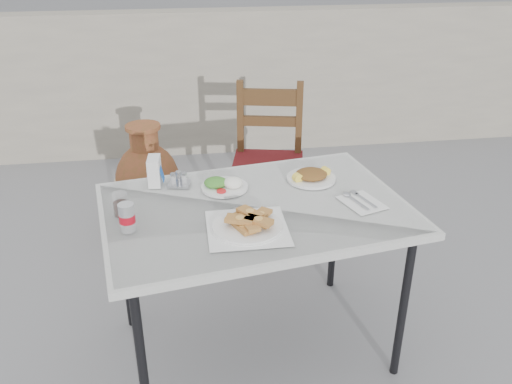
{
  "coord_description": "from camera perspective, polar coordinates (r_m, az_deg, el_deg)",
  "views": [
    {
      "loc": [
        -0.13,
        -2.08,
        1.84
      ],
      "look_at": [
        0.17,
        -0.04,
        0.81
      ],
      "focal_mm": 38.0,
      "sensor_mm": 36.0,
      "label": 1
    }
  ],
  "objects": [
    {
      "name": "terracotta_urn",
      "position": [
        3.54,
        -11.28,
        0.98
      ],
      "size": [
        0.42,
        0.42,
        0.73
      ],
      "color": "brown",
      "rests_on": "ground"
    },
    {
      "name": "soda_can",
      "position": [
        2.13,
        -13.42,
        -2.6
      ],
      "size": [
        0.06,
        0.06,
        0.11
      ],
      "color": "white",
      "rests_on": "cafe_table"
    },
    {
      "name": "chair",
      "position": [
        3.38,
        1.29,
        3.26
      ],
      "size": [
        0.51,
        0.51,
        0.97
      ],
      "rotation": [
        0.0,
        0.0,
        -0.21
      ],
      "color": "#3B2410",
      "rests_on": "ground"
    },
    {
      "name": "cafe_table",
      "position": [
        2.3,
        -0.05,
        -2.64
      ],
      "size": [
        1.39,
        1.05,
        0.77
      ],
      "rotation": [
        0.0,
        0.0,
        0.16
      ],
      "color": "black",
      "rests_on": "ground"
    },
    {
      "name": "condiment_caddy",
      "position": [
        2.46,
        -8.1,
        1.18
      ],
      "size": [
        0.11,
        0.1,
        0.07
      ],
      "rotation": [
        0.0,
        0.0,
        -0.2
      ],
      "color": "#B3B4BA",
      "rests_on": "cafe_table"
    },
    {
      "name": "salad_rice_plate",
      "position": [
        2.42,
        -3.4,
        0.81
      ],
      "size": [
        0.21,
        0.21,
        0.05
      ],
      "color": "silver",
      "rests_on": "cafe_table"
    },
    {
      "name": "cutlery_napkin",
      "position": [
        2.35,
        10.82,
        -0.91
      ],
      "size": [
        0.2,
        0.22,
        0.01
      ],
      "rotation": [
        0.0,
        0.0,
        0.31
      ],
      "color": "silver",
      "rests_on": "cafe_table"
    },
    {
      "name": "cola_glass",
      "position": [
        2.25,
        -14.05,
        -1.41
      ],
      "size": [
        0.07,
        0.07,
        0.09
      ],
      "color": "white",
      "rests_on": "cafe_table"
    },
    {
      "name": "pide_plate",
      "position": [
        2.1,
        -0.93,
        -3.15
      ],
      "size": [
        0.32,
        0.32,
        0.06
      ],
      "rotation": [
        0.0,
        0.0,
        -0.01
      ],
      "color": "silver",
      "rests_on": "cafe_table"
    },
    {
      "name": "salad_chopped_plate",
      "position": [
        2.51,
        5.83,
        1.71
      ],
      "size": [
        0.23,
        0.23,
        0.05
      ],
      "color": "silver",
      "rests_on": "cafe_table"
    },
    {
      "name": "ground",
      "position": [
        2.78,
        -3.8,
        -14.97
      ],
      "size": [
        80.0,
        80.0,
        0.0
      ],
      "primitive_type": "plane",
      "color": "#5E5E60",
      "rests_on": "ground"
    },
    {
      "name": "napkin_holder",
      "position": [
        2.48,
        -10.63,
        2.19
      ],
      "size": [
        0.07,
        0.11,
        0.13
      ],
      "rotation": [
        0.0,
        0.0,
        -0.07
      ],
      "color": "silver",
      "rests_on": "cafe_table"
    },
    {
      "name": "back_wall",
      "position": [
        4.74,
        -6.69,
        11.26
      ],
      "size": [
        6.0,
        0.25,
        1.2
      ],
      "primitive_type": "cube",
      "color": "gray",
      "rests_on": "ground"
    }
  ]
}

